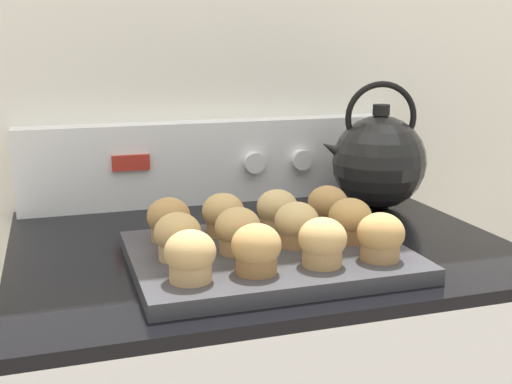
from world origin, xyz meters
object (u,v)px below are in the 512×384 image
at_px(muffin_r1_c0, 178,237).
at_px(muffin_r1_c1, 238,231).
at_px(muffin_r0_c2, 322,243).
at_px(tea_kettle, 378,160).
at_px(muffin_r0_c0, 190,257).
at_px(muffin_r0_c3, 381,237).
at_px(muffin_r2_c1, 223,215).
at_px(muffin_r1_c2, 297,225).
at_px(muffin_r0_c1, 256,249).
at_px(muffin_r2_c3, 328,206).
at_px(muffin_r1_c3, 350,221).
at_px(muffin_r2_c0, 169,220).
at_px(muffin_pan, 268,256).
at_px(muffin_r2_c2, 277,211).

height_order(muffin_r1_c0, muffin_r1_c1, same).
bearing_deg(muffin_r0_c2, tea_kettle, 51.92).
height_order(muffin_r0_c0, muffin_r1_c1, same).
xyz_separation_m(muffin_r0_c0, muffin_r0_c3, (0.26, 0.00, 0.00)).
bearing_deg(muffin_r2_c1, muffin_r1_c2, -44.21).
height_order(muffin_r1_c2, muffin_r2_c1, same).
xyz_separation_m(muffin_r0_c1, muffin_r1_c2, (0.09, 0.09, 0.00)).
distance_m(muffin_r2_c1, muffin_r2_c3, 0.17).
bearing_deg(muffin_r2_c1, muffin_r0_c0, -116.74).
xyz_separation_m(muffin_r1_c3, muffin_r2_c0, (-0.26, 0.09, 0.00)).
bearing_deg(tea_kettle, muffin_r0_c0, -142.90).
bearing_deg(muffin_r1_c0, muffin_r2_c0, 87.90).
xyz_separation_m(muffin_r2_c0, muffin_r2_c3, (0.26, 0.00, 0.00)).
xyz_separation_m(muffin_r1_c1, muffin_r2_c1, (0.00, 0.09, 0.00)).
bearing_deg(muffin_r1_c3, muffin_r0_c3, -87.78).
xyz_separation_m(muffin_pan, muffin_r2_c1, (-0.04, 0.09, 0.04)).
bearing_deg(muffin_pan, muffin_r0_c0, -146.16).
bearing_deg(muffin_pan, muffin_r2_c2, 62.94).
distance_m(muffin_pan, muffin_r2_c3, 0.16).
bearing_deg(muffin_r2_c0, muffin_r1_c0, -92.10).
bearing_deg(muffin_r1_c2, muffin_r2_c3, 44.33).
bearing_deg(muffin_r0_c2, muffin_pan, 118.23).
height_order(muffin_r0_c3, muffin_r1_c1, same).
relative_size(muffin_r1_c1, muffin_r2_c3, 1.00).
distance_m(muffin_pan, muffin_r0_c1, 0.11).
distance_m(muffin_r0_c2, muffin_r0_c3, 0.08).
bearing_deg(muffin_r2_c1, muffin_r0_c2, -62.68).
distance_m(muffin_r0_c2, muffin_r1_c0, 0.20).
height_order(muffin_r2_c1, muffin_r2_c2, same).
distance_m(muffin_r0_c3, muffin_r1_c2, 0.13).
bearing_deg(muffin_r2_c2, muffin_r2_c0, -179.68).
xyz_separation_m(muffin_r1_c1, muffin_r1_c3, (0.17, -0.00, 0.00)).
bearing_deg(muffin_r1_c1, muffin_r1_c3, -0.03).
xyz_separation_m(muffin_r2_c0, muffin_r2_c1, (0.08, 0.00, 0.00)).
height_order(muffin_pan, muffin_r0_c2, muffin_r0_c2).
bearing_deg(muffin_r1_c0, muffin_r0_c0, -90.58).
height_order(muffin_r0_c2, muffin_r2_c1, same).
distance_m(muffin_r0_c3, muffin_r2_c1, 0.25).
distance_m(muffin_r2_c0, tea_kettle, 0.46).
xyz_separation_m(muffin_r1_c2, muffin_r2_c3, (0.09, 0.08, 0.00)).
bearing_deg(muffin_r0_c1, muffin_r1_c1, 89.85).
distance_m(muffin_r1_c0, muffin_r1_c3, 0.26).
distance_m(muffin_r1_c0, muffin_r1_c1, 0.09).
relative_size(muffin_r0_c0, muffin_r2_c3, 1.00).
distance_m(muffin_r0_c0, muffin_r2_c1, 0.20).
height_order(muffin_r1_c2, muffin_r2_c3, same).
distance_m(muffin_r0_c1, muffin_r1_c0, 0.12).
height_order(muffin_r2_c1, tea_kettle, tea_kettle).
bearing_deg(muffin_r0_c0, muffin_r2_c2, 44.74).
bearing_deg(muffin_r2_c1, muffin_r2_c0, -178.15).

